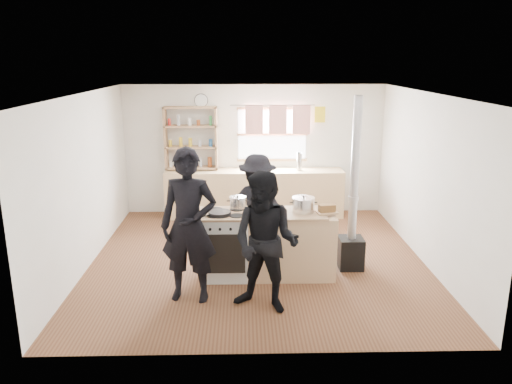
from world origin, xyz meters
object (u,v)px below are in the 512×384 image
Objects in this scene: roast_tray at (266,211)px; flue_heater at (352,225)px; person_far at (257,205)px; person_near_right at (266,243)px; cooking_island at (269,244)px; bread_board at (327,209)px; skillet_greens at (220,213)px; thermos at (299,162)px; person_near_left at (189,226)px; stockpot_stove at (238,203)px; stockpot_counter at (303,205)px.

roast_tray is 0.17× the size of flue_heater.
person_near_right is at bearing 108.22° from person_far.
bread_board reaches higher than cooking_island.
skillet_greens is (-0.68, -0.10, 0.49)m from cooking_island.
roast_tray is 0.27× the size of person_far.
thermos is 3.86m from person_near_left.
thermos is at bearing -97.13° from person_far.
thermos is at bearing 75.60° from cooking_island.
flue_heater reaches higher than roast_tray.
stockpot_stove is at bearing -114.04° from thermos.
cooking_island is 6.36× the size of stockpot_counter.
person_far is at bearing 114.92° from person_near_right.
person_far is at bearing 136.51° from bread_board.
person_near_right is 1.09× the size of person_far.
stockpot_stove is at bearing 51.68° from skillet_greens.
stockpot_stove is at bearing 81.58° from person_far.
stockpot_counter is 0.18× the size of person_near_right.
bread_board is at bearing 0.97° from roast_tray.
thermos is at bearing 100.99° from flue_heater.
thermos reaches higher than skillet_greens.
cooking_island is (-0.71, -2.77, -0.60)m from thermos.
roast_tray is 0.22× the size of person_near_left.
cooking_island is at bearing 41.43° from person_near_left.
thermos is 2.92m from cooking_island.
person_far is at bearing 155.81° from flue_heater.
stockpot_stove is 0.76× the size of stockpot_counter.
flue_heater reaches higher than person_near_left.
stockpot_counter is at bearing -95.00° from thermos.
flue_heater is at bearing 66.45° from person_near_right.
person_near_right reaches higher than stockpot_stove.
thermos is 0.17× the size of person_near_left.
roast_tray reaches higher than skillet_greens.
stockpot_counter is at bearing 143.42° from person_far.
skillet_greens is at bearing 66.52° from person_near_left.
roast_tray is at bearing 3.66° from skillet_greens.
flue_heater is at bearing 30.12° from person_near_left.
person_near_left reaches higher than cooking_island.
cooking_island is 1.25× the size of person_far.
person_far is at bearing -113.72° from thermos.
person_near_left is 1.00m from person_near_right.
person_near_left reaches higher than person_near_right.
flue_heater is 1.45× the size of person_near_right.
stockpot_counter is (0.47, 0.01, 0.57)m from cooking_island.
roast_tray is 1.77× the size of stockpot_stove.
skillet_greens is at bearing 76.79° from person_far.
person_near_right reaches higher than person_far.
bread_board is (0.32, -0.06, -0.05)m from stockpot_counter.
cooking_island is 0.94m from bread_board.
person_near_right reaches higher than cooking_island.
person_near_right reaches higher than skillet_greens.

